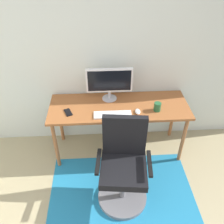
{
  "coord_description": "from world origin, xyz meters",
  "views": [
    {
      "loc": [
        0.23,
        -0.51,
        2.42
      ],
      "look_at": [
        0.35,
        1.58,
        0.83
      ],
      "focal_mm": 38.55,
      "sensor_mm": 36.0,
      "label": 1
    }
  ],
  "objects_px": {
    "monitor": "(109,82)",
    "computer_mouse": "(138,111)",
    "coffee_cup": "(157,107)",
    "keyboard": "(113,115)",
    "desk": "(119,111)",
    "office_chair": "(123,170)",
    "cell_phone": "(68,112)"
  },
  "relations": [
    {
      "from": "monitor",
      "to": "computer_mouse",
      "type": "distance_m",
      "value": 0.49
    },
    {
      "from": "computer_mouse",
      "to": "coffee_cup",
      "type": "relative_size",
      "value": 1.0
    },
    {
      "from": "keyboard",
      "to": "coffee_cup",
      "type": "relative_size",
      "value": 4.15
    },
    {
      "from": "desk",
      "to": "office_chair",
      "type": "relative_size",
      "value": 1.65
    },
    {
      "from": "desk",
      "to": "computer_mouse",
      "type": "relative_size",
      "value": 16.11
    },
    {
      "from": "coffee_cup",
      "to": "keyboard",
      "type": "bearing_deg",
      "value": -173.05
    },
    {
      "from": "keyboard",
      "to": "coffee_cup",
      "type": "height_order",
      "value": "coffee_cup"
    },
    {
      "from": "computer_mouse",
      "to": "cell_phone",
      "type": "xyz_separation_m",
      "value": [
        -0.8,
        0.05,
        -0.01
      ]
    },
    {
      "from": "desk",
      "to": "cell_phone",
      "type": "bearing_deg",
      "value": -170.34
    },
    {
      "from": "keyboard",
      "to": "cell_phone",
      "type": "distance_m",
      "value": 0.52
    },
    {
      "from": "desk",
      "to": "monitor",
      "type": "height_order",
      "value": "monitor"
    },
    {
      "from": "coffee_cup",
      "to": "monitor",
      "type": "bearing_deg",
      "value": 153.01
    },
    {
      "from": "office_chair",
      "to": "cell_phone",
      "type": "bearing_deg",
      "value": 140.13
    },
    {
      "from": "coffee_cup",
      "to": "cell_phone",
      "type": "xyz_separation_m",
      "value": [
        -1.03,
        0.02,
        -0.05
      ]
    },
    {
      "from": "desk",
      "to": "coffee_cup",
      "type": "bearing_deg",
      "value": -15.07
    },
    {
      "from": "monitor",
      "to": "cell_phone",
      "type": "relative_size",
      "value": 3.95
    },
    {
      "from": "desk",
      "to": "office_chair",
      "type": "bearing_deg",
      "value": -90.68
    },
    {
      "from": "monitor",
      "to": "coffee_cup",
      "type": "height_order",
      "value": "monitor"
    },
    {
      "from": "keyboard",
      "to": "coffee_cup",
      "type": "bearing_deg",
      "value": 6.95
    },
    {
      "from": "cell_phone",
      "to": "coffee_cup",
      "type": "bearing_deg",
      "value": -23.29
    },
    {
      "from": "monitor",
      "to": "computer_mouse",
      "type": "bearing_deg",
      "value": -44.72
    },
    {
      "from": "monitor",
      "to": "cell_phone",
      "type": "distance_m",
      "value": 0.61
    },
    {
      "from": "monitor",
      "to": "coffee_cup",
      "type": "xyz_separation_m",
      "value": [
        0.54,
        -0.28,
        -0.19
      ]
    },
    {
      "from": "computer_mouse",
      "to": "desk",
      "type": "bearing_deg",
      "value": 143.86
    },
    {
      "from": "monitor",
      "to": "desk",
      "type": "bearing_deg",
      "value": -55.98
    },
    {
      "from": "cell_phone",
      "to": "keyboard",
      "type": "bearing_deg",
      "value": -31.22
    },
    {
      "from": "monitor",
      "to": "coffee_cup",
      "type": "bearing_deg",
      "value": -26.99
    },
    {
      "from": "computer_mouse",
      "to": "office_chair",
      "type": "distance_m",
      "value": 0.69
    },
    {
      "from": "computer_mouse",
      "to": "cell_phone",
      "type": "relative_size",
      "value": 0.74
    },
    {
      "from": "computer_mouse",
      "to": "office_chair",
      "type": "height_order",
      "value": "office_chair"
    },
    {
      "from": "keyboard",
      "to": "monitor",
      "type": "bearing_deg",
      "value": 93.2
    },
    {
      "from": "monitor",
      "to": "cell_phone",
      "type": "height_order",
      "value": "monitor"
    }
  ]
}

